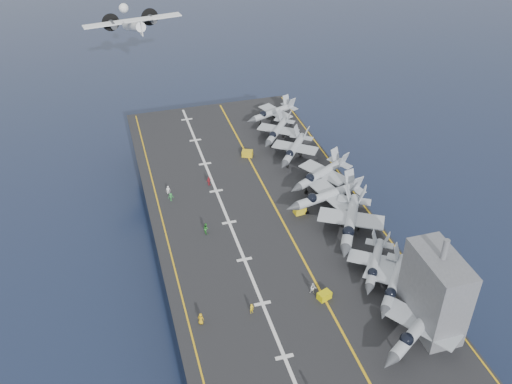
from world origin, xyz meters
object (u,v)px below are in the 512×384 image
object	(u,v)px
tow_cart_a	(324,296)
transport_plane	(134,26)
fighter_jet_0	(419,326)
island_superstructure	(436,284)

from	to	relation	value
tow_cart_a	transport_plane	distance (m)	82.23
fighter_jet_0	tow_cart_a	size ratio (longest dim) A/B	8.31
island_superstructure	fighter_jet_0	size ratio (longest dim) A/B	0.80
island_superstructure	fighter_jet_0	xyz separation A→B (m)	(-2.98, -2.27, -4.80)
transport_plane	island_superstructure	bearing A→B (deg)	-71.53
fighter_jet_0	tow_cart_a	xyz separation A→B (m)	(-9.03, 10.74, -2.12)
fighter_jet_0	tow_cart_a	distance (m)	14.19
fighter_jet_0	transport_plane	size ratio (longest dim) A/B	0.75
island_superstructure	fighter_jet_0	distance (m)	6.09
fighter_jet_0	transport_plane	xyz separation A→B (m)	(-26.16, 89.52, 14.08)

